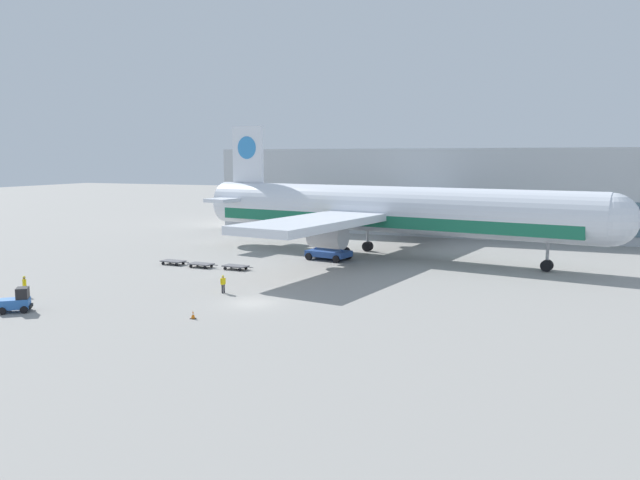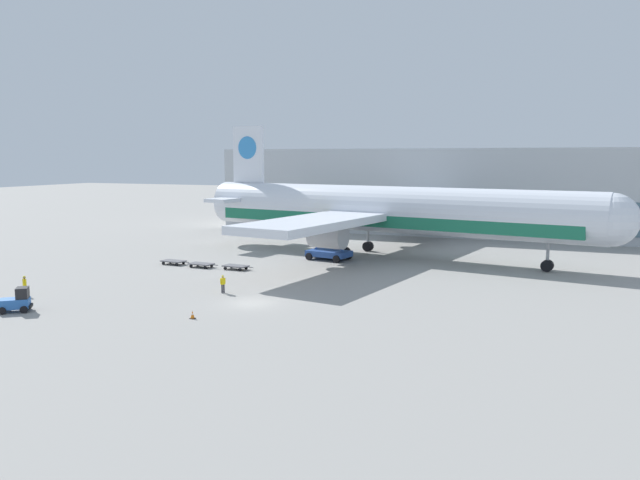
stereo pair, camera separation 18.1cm
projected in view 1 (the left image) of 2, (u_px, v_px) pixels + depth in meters
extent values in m
plane|color=gray|center=(252.00, 303.00, 54.09)|extent=(400.00, 400.00, 0.00)
cube|color=#B2B7BC|center=(488.00, 191.00, 103.52)|extent=(90.00, 18.00, 14.00)
cube|color=slate|center=(479.00, 215.00, 95.56)|extent=(88.20, 0.20, 4.90)
cylinder|color=silver|center=(386.00, 209.00, 78.66)|extent=(52.25, 14.21, 5.80)
cube|color=#196B4C|center=(386.00, 219.00, 78.83)|extent=(48.13, 13.42, 1.45)
sphere|color=silver|center=(611.00, 220.00, 65.27)|extent=(5.68, 5.68, 5.68)
cone|color=silver|center=(226.00, 202.00, 92.05)|extent=(7.19, 6.48, 5.51)
cube|color=silver|center=(248.00, 154.00, 89.00)|extent=(5.20, 1.28, 8.00)
cylinder|color=#3384CC|center=(248.00, 148.00, 88.87)|extent=(3.25, 1.07, 3.20)
cube|color=silver|center=(243.00, 198.00, 90.37)|extent=(5.67, 13.41, 0.50)
cube|color=silver|center=(368.00, 214.00, 80.09)|extent=(15.73, 48.66, 0.90)
cylinder|color=#9EA0A5|center=(328.00, 236.00, 71.79)|extent=(4.60, 3.45, 2.80)
cylinder|color=#9EA0A5|center=(400.00, 221.00, 88.87)|extent=(4.60, 3.45, 2.80)
cylinder|color=#9EA0A5|center=(548.00, 248.00, 68.93)|extent=(0.36, 0.36, 4.00)
cylinder|color=black|center=(547.00, 266.00, 69.20)|extent=(1.43, 1.10, 1.30)
cylinder|color=#9EA0A5|center=(345.00, 237.00, 78.54)|extent=(0.36, 0.36, 4.00)
cylinder|color=black|center=(345.00, 252.00, 78.81)|extent=(1.43, 1.10, 1.30)
cylinder|color=#9EA0A5|center=(368.00, 232.00, 83.96)|extent=(0.36, 0.36, 4.00)
cylinder|color=black|center=(368.00, 246.00, 84.23)|extent=(1.43, 1.10, 1.30)
cube|color=#284C99|center=(329.00, 253.00, 77.10)|extent=(5.62, 3.81, 0.70)
cube|color=#B2B2B7|center=(329.00, 222.00, 76.60)|extent=(5.34, 3.62, 0.30)
cube|color=yellow|center=(329.00, 218.00, 76.52)|extent=(5.34, 3.62, 0.08)
cube|color=#284C99|center=(329.00, 236.00, 76.83)|extent=(4.23, 0.85, 3.65)
cube|color=#284C99|center=(329.00, 236.00, 76.83)|extent=(4.23, 0.85, 3.65)
cylinder|color=black|center=(348.00, 256.00, 77.42)|extent=(0.95, 0.50, 0.90)
cylinder|color=black|center=(336.00, 259.00, 74.88)|extent=(0.95, 0.50, 0.90)
cylinder|color=black|center=(321.00, 253.00, 79.43)|extent=(0.95, 0.50, 0.90)
cylinder|color=black|center=(309.00, 256.00, 76.88)|extent=(0.95, 0.50, 0.90)
cube|color=#2D66B7|center=(14.00, 304.00, 50.97)|extent=(2.68, 2.52, 0.80)
cube|color=black|center=(22.00, 293.00, 51.03)|extent=(1.47, 1.53, 0.90)
cube|color=black|center=(31.00, 306.00, 51.34)|extent=(0.90, 1.09, 0.24)
cylinder|color=black|center=(27.00, 306.00, 51.91)|extent=(0.62, 0.56, 0.60)
cylinder|color=black|center=(24.00, 310.00, 50.57)|extent=(0.62, 0.56, 0.60)
cylinder|color=black|center=(6.00, 307.00, 51.47)|extent=(0.62, 0.56, 0.60)
cylinder|color=black|center=(2.00, 311.00, 50.14)|extent=(0.62, 0.56, 0.60)
cube|color=#56565B|center=(173.00, 261.00, 73.64)|extent=(2.89, 1.68, 0.12)
cube|color=#56565B|center=(186.00, 262.00, 72.84)|extent=(0.90, 0.14, 0.08)
cylinder|color=black|center=(183.00, 263.00, 73.82)|extent=(0.37, 0.17, 0.36)
cylinder|color=black|center=(176.00, 264.00, 72.68)|extent=(0.37, 0.17, 0.36)
cylinder|color=black|center=(170.00, 262.00, 74.66)|extent=(0.37, 0.17, 0.36)
cylinder|color=black|center=(163.00, 263.00, 73.52)|extent=(0.37, 0.17, 0.36)
cube|color=#56565B|center=(201.00, 264.00, 71.71)|extent=(2.89, 1.68, 0.12)
cube|color=#56565B|center=(214.00, 265.00, 70.92)|extent=(0.90, 0.14, 0.08)
cylinder|color=black|center=(211.00, 266.00, 71.89)|extent=(0.37, 0.17, 0.36)
cylinder|color=black|center=(205.00, 267.00, 70.75)|extent=(0.37, 0.17, 0.36)
cylinder|color=black|center=(198.00, 264.00, 72.73)|extent=(0.37, 0.17, 0.36)
cylinder|color=black|center=(191.00, 266.00, 71.59)|extent=(0.37, 0.17, 0.36)
cube|color=#56565B|center=(236.00, 266.00, 70.32)|extent=(2.89, 1.68, 0.12)
cube|color=#56565B|center=(249.00, 267.00, 69.53)|extent=(0.90, 0.14, 0.08)
cylinder|color=black|center=(246.00, 268.00, 70.50)|extent=(0.37, 0.17, 0.36)
cylinder|color=black|center=(240.00, 270.00, 69.36)|extent=(0.37, 0.17, 0.36)
cylinder|color=black|center=(231.00, 266.00, 71.34)|extent=(0.37, 0.17, 0.36)
cylinder|color=black|center=(225.00, 268.00, 70.20)|extent=(0.37, 0.17, 0.36)
cylinder|color=black|center=(224.00, 289.00, 58.19)|extent=(0.14, 0.14, 0.81)
cylinder|color=black|center=(222.00, 289.00, 58.06)|extent=(0.14, 0.14, 0.81)
cube|color=yellow|center=(223.00, 281.00, 58.03)|extent=(0.36, 0.42, 0.61)
cylinder|color=yellow|center=(225.00, 281.00, 58.18)|extent=(0.09, 0.09, 0.55)
cylinder|color=yellow|center=(221.00, 281.00, 57.87)|extent=(0.09, 0.09, 0.55)
sphere|color=tan|center=(223.00, 277.00, 57.98)|extent=(0.22, 0.22, 0.22)
sphere|color=yellow|center=(223.00, 276.00, 57.97)|extent=(0.21, 0.21, 0.21)
cylinder|color=black|center=(24.00, 291.00, 57.17)|extent=(0.14, 0.14, 0.87)
cylinder|color=black|center=(25.00, 291.00, 57.03)|extent=(0.14, 0.14, 0.87)
cube|color=yellow|center=(24.00, 283.00, 57.00)|extent=(0.42, 0.34, 0.65)
cylinder|color=yellow|center=(23.00, 282.00, 57.16)|extent=(0.09, 0.09, 0.59)
cylinder|color=yellow|center=(25.00, 283.00, 56.83)|extent=(0.09, 0.09, 0.59)
sphere|color=#846047|center=(24.00, 278.00, 56.94)|extent=(0.24, 0.24, 0.24)
sphere|color=yellow|center=(24.00, 277.00, 56.93)|extent=(0.22, 0.22, 0.22)
cube|color=black|center=(193.00, 318.00, 48.93)|extent=(0.40, 0.40, 0.04)
cone|color=orange|center=(193.00, 314.00, 48.88)|extent=(0.32, 0.32, 0.61)
cylinder|color=white|center=(193.00, 314.00, 48.88)|extent=(0.19, 0.19, 0.09)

